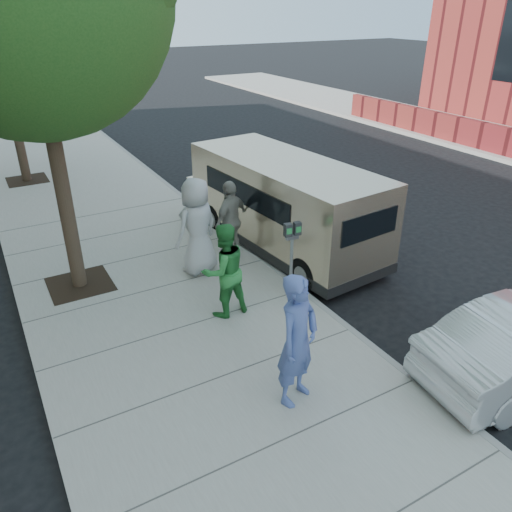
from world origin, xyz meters
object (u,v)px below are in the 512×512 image
Objects in this scene: parking_meter at (292,245)px; person_green_shirt at (224,270)px; person_striped_polo at (231,220)px; person_officer at (298,341)px; van at (282,202)px; person_gray_shirt at (197,227)px.

person_green_shirt reaches higher than parking_meter.
person_striped_polo is (1.13, 1.93, 0.01)m from person_green_shirt.
person_officer is 1.12× the size of person_striped_polo.
person_green_shirt is at bearing -145.16° from van.
person_green_shirt is 2.24m from person_striped_polo.
person_green_shirt is 1.72m from person_gray_shirt.
person_officer is 4.16m from person_gray_shirt.
person_officer is at bearing 67.12° from person_gray_shirt.
person_gray_shirt is at bearing -101.44° from person_green_shirt.
person_gray_shirt is at bearing -11.21° from person_striped_polo.
parking_meter is at bearing 170.98° from person_green_shirt.
person_green_shirt is at bearing 33.55° from person_striped_polo.
van is at bearing 36.50° from person_officer.
person_gray_shirt is at bearing -174.58° from van.
van is at bearing 161.64° from person_striped_polo.
van is 5.28m from person_officer.
person_gray_shirt is at bearing 61.69° from person_officer.
person_officer is at bearing 48.12° from person_striped_polo.
van is at bearing 172.49° from person_gray_shirt.
van is 2.33m from person_gray_shirt.
person_gray_shirt is (0.35, 4.14, 0.02)m from person_officer.
person_officer is at bearing -125.13° from van.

